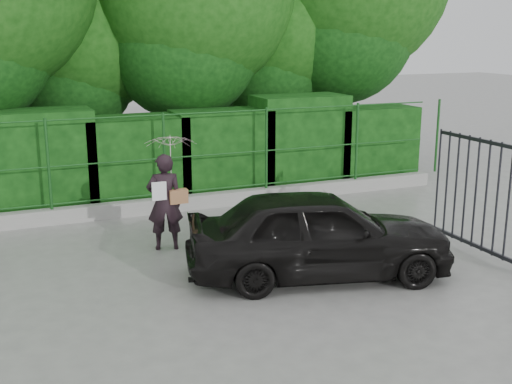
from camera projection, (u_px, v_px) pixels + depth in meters
name	position (u px, v px, depth m)	size (l,w,h in m)	color
ground	(219.00, 292.00, 9.36)	(80.00, 80.00, 0.00)	gray
kerb	(147.00, 207.00, 13.35)	(14.00, 0.25, 0.30)	#9E9E99
fence	(156.00, 157.00, 13.18)	(14.13, 0.06, 1.80)	#174918
hedge	(134.00, 158.00, 14.03)	(14.20, 1.20, 2.23)	black
gate	(508.00, 195.00, 10.13)	(0.22, 2.33, 2.36)	black
woman	(169.00, 176.00, 10.99)	(0.93, 0.90, 2.00)	black
car	(319.00, 233.00, 9.82)	(1.63, 4.05, 1.38)	black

